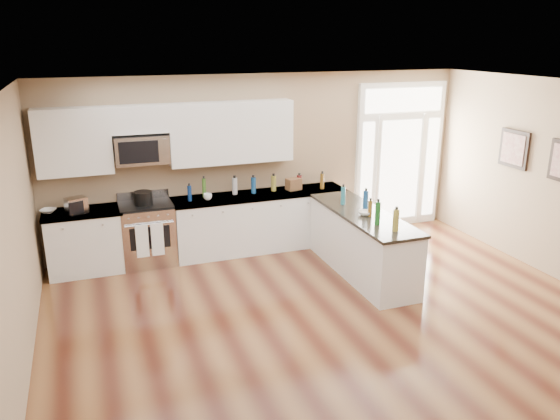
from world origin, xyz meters
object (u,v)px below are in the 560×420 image
peninsula_cabinet (362,245)px  toaster_oven (76,205)px  kitchen_range (148,234)px  stockpot (143,197)px

peninsula_cabinet → toaster_oven: size_ratio=8.61×
peninsula_cabinet → kitchen_range: (-2.89, 1.45, 0.04)m
toaster_oven → peninsula_cabinet: bearing=-42.0°
kitchen_range → toaster_oven: size_ratio=4.01×
kitchen_range → stockpot: size_ratio=3.95×
stockpot → toaster_oven: 0.95m
stockpot → kitchen_range: bearing=-1.1°
kitchen_range → peninsula_cabinet: bearing=-26.6°
kitchen_range → stockpot: bearing=178.9°
kitchen_range → stockpot: stockpot is taller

